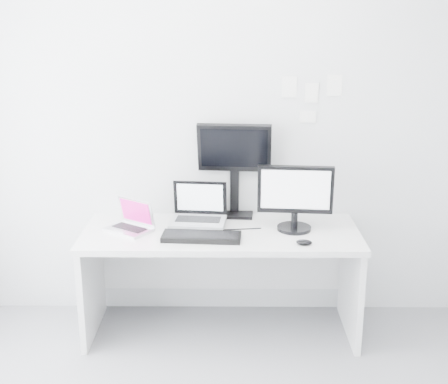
# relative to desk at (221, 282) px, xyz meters

# --- Properties ---
(back_wall) EXTENTS (3.60, 0.00, 3.60)m
(back_wall) POSITION_rel_desk_xyz_m (0.00, 0.35, 0.99)
(back_wall) COLOR silver
(back_wall) RESTS_ON ground
(desk) EXTENTS (1.80, 0.70, 0.73)m
(desk) POSITION_rel_desk_xyz_m (0.00, 0.00, 0.00)
(desk) COLOR silver
(desk) RESTS_ON ground
(macbook) EXTENTS (0.35, 0.34, 0.21)m
(macbook) POSITION_rel_desk_xyz_m (-0.60, -0.01, 0.47)
(macbook) COLOR silver
(macbook) RESTS_ON desk
(speaker) EXTENTS (0.10, 0.10, 0.20)m
(speaker) POSITION_rel_desk_xyz_m (-0.12, 0.28, 0.46)
(speaker) COLOR black
(speaker) RESTS_ON desk
(dell_laptop) EXTENTS (0.38, 0.31, 0.30)m
(dell_laptop) POSITION_rel_desk_xyz_m (-0.15, 0.06, 0.51)
(dell_laptop) COLOR #9D9FA4
(dell_laptop) RESTS_ON desk
(rear_monitor) EXTENTS (0.51, 0.22, 0.68)m
(rear_monitor) POSITION_rel_desk_xyz_m (0.09, 0.31, 0.70)
(rear_monitor) COLOR black
(rear_monitor) RESTS_ON desk
(samsung_monitor) EXTENTS (0.50, 0.26, 0.45)m
(samsung_monitor) POSITION_rel_desk_xyz_m (0.48, 0.02, 0.59)
(samsung_monitor) COLOR black
(samsung_monitor) RESTS_ON desk
(keyboard) EXTENTS (0.50, 0.21, 0.03)m
(keyboard) POSITION_rel_desk_xyz_m (-0.12, -0.15, 0.38)
(keyboard) COLOR black
(keyboard) RESTS_ON desk
(mouse) EXTENTS (0.11, 0.08, 0.03)m
(mouse) POSITION_rel_desk_xyz_m (0.51, -0.24, 0.38)
(mouse) COLOR black
(mouse) RESTS_ON desk
(wall_note_0) EXTENTS (0.10, 0.00, 0.14)m
(wall_note_0) POSITION_rel_desk_xyz_m (0.45, 0.34, 1.26)
(wall_note_0) COLOR white
(wall_note_0) RESTS_ON back_wall
(wall_note_1) EXTENTS (0.09, 0.00, 0.13)m
(wall_note_1) POSITION_rel_desk_xyz_m (0.60, 0.34, 1.22)
(wall_note_1) COLOR white
(wall_note_1) RESTS_ON back_wall
(wall_note_2) EXTENTS (0.10, 0.00, 0.14)m
(wall_note_2) POSITION_rel_desk_xyz_m (0.75, 0.34, 1.26)
(wall_note_2) COLOR white
(wall_note_2) RESTS_ON back_wall
(wall_note_3) EXTENTS (0.11, 0.00, 0.08)m
(wall_note_3) POSITION_rel_desk_xyz_m (0.58, 0.34, 1.05)
(wall_note_3) COLOR white
(wall_note_3) RESTS_ON back_wall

